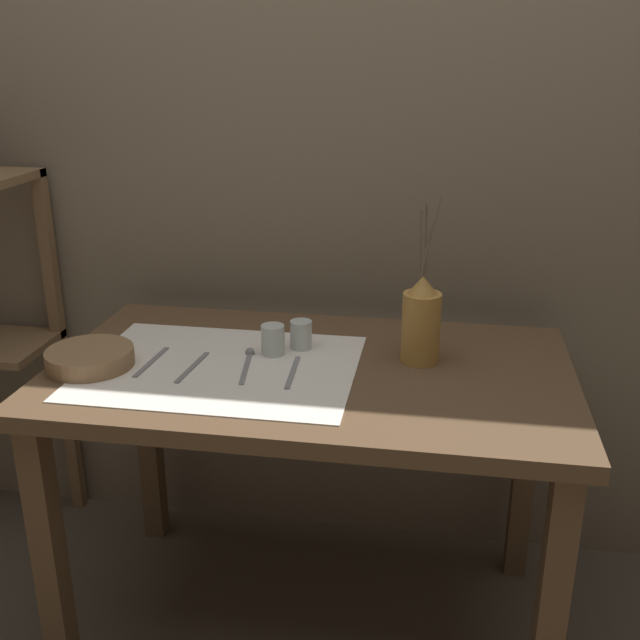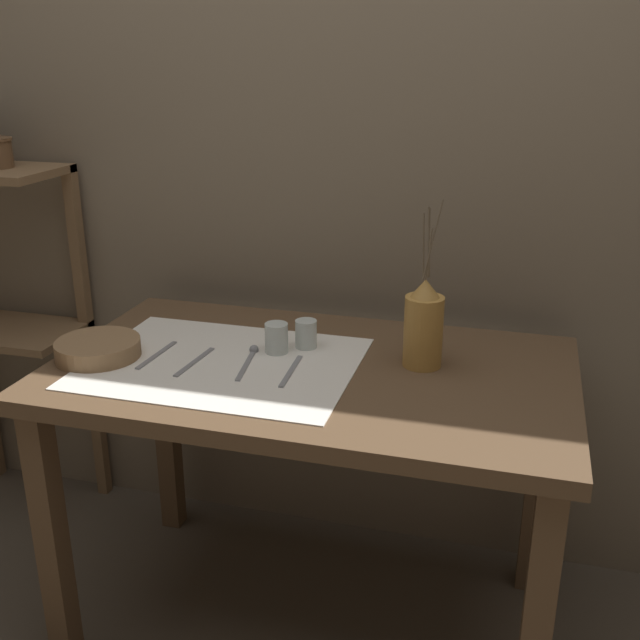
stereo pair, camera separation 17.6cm
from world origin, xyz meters
name	(u,v)px [view 2 (the right image)]	position (x,y,z in m)	size (l,w,h in m)	color
ground_plane	(312,618)	(0.00, 0.00, 0.00)	(12.00, 12.00, 0.00)	brown
stone_wall_back	(358,157)	(0.00, 0.48, 1.20)	(7.00, 0.06, 2.40)	#7A6B56
wooden_table	(311,404)	(0.00, 0.00, 0.66)	(1.25, 0.73, 0.76)	brown
wooden_shelf_unit	(5,281)	(-1.11, 0.32, 0.79)	(0.48, 0.28, 1.16)	brown
linen_cloth	(222,363)	(-0.21, -0.04, 0.77)	(0.65, 0.50, 0.00)	white
pitcher_with_flowers	(424,326)	(0.26, 0.08, 0.87)	(0.09, 0.09, 0.41)	#B7843D
wooden_bowl	(98,349)	(-0.52, -0.09, 0.79)	(0.21, 0.21, 0.05)	#8E6B47
glass_tumbler_near	(276,338)	(-0.10, 0.05, 0.81)	(0.06, 0.06, 0.08)	silver
glass_tumbler_far	(306,334)	(-0.04, 0.10, 0.80)	(0.06, 0.06, 0.07)	silver
fork_outer	(157,355)	(-0.39, -0.05, 0.77)	(0.02, 0.18, 0.00)	gray
fork_inner	(195,362)	(-0.28, -0.06, 0.77)	(0.03, 0.18, 0.00)	gray
spoon_outer	(251,355)	(-0.16, 0.01, 0.77)	(0.04, 0.19, 0.02)	gray
knife_center	(291,371)	(-0.03, -0.05, 0.77)	(0.02, 0.18, 0.00)	gray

